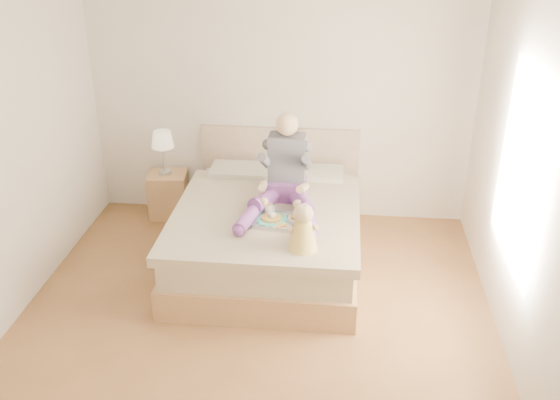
# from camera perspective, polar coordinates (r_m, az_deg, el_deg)

# --- Properties ---
(room) EXTENTS (4.02, 4.22, 2.71)m
(room) POSITION_cam_1_polar(r_m,az_deg,el_deg) (4.53, -1.74, 4.02)
(room) COLOR brown
(room) RESTS_ON ground
(bed) EXTENTS (1.70, 2.18, 1.00)m
(bed) POSITION_cam_1_polar(r_m,az_deg,el_deg) (6.01, -1.00, -2.67)
(bed) COLOR #9A7248
(bed) RESTS_ON ground
(nightstand) EXTENTS (0.45, 0.41, 0.50)m
(nightstand) POSITION_cam_1_polar(r_m,az_deg,el_deg) (6.97, -10.15, 0.51)
(nightstand) COLOR #9A7248
(nightstand) RESTS_ON ground
(lamp) EXTENTS (0.24, 0.24, 0.49)m
(lamp) POSITION_cam_1_polar(r_m,az_deg,el_deg) (6.72, -10.69, 5.26)
(lamp) COLOR silver
(lamp) RESTS_ON nightstand
(adult) EXTENTS (0.73, 1.03, 0.86)m
(adult) POSITION_cam_1_polar(r_m,az_deg,el_deg) (5.75, 0.43, 1.97)
(adult) COLOR #683483
(adult) RESTS_ON bed
(tray) EXTENTS (0.49, 0.40, 0.13)m
(tray) POSITION_cam_1_polar(r_m,az_deg,el_deg) (5.50, 0.14, -1.78)
(tray) COLOR silver
(tray) RESTS_ON bed
(baby) EXTENTS (0.26, 0.36, 0.40)m
(baby) POSITION_cam_1_polar(r_m,az_deg,el_deg) (5.04, 2.10, -2.80)
(baby) COLOR gold
(baby) RESTS_ON bed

